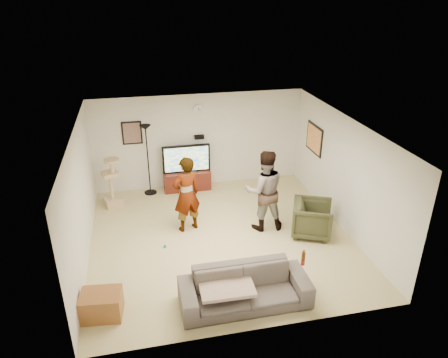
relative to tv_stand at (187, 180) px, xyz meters
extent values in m
cube|color=tan|center=(0.38, -2.50, -0.27)|extent=(5.50, 5.50, 0.02)
cube|color=silver|center=(0.38, -2.50, 2.25)|extent=(5.50, 5.50, 0.02)
cube|color=white|center=(0.38, 0.25, 0.99)|extent=(5.50, 0.04, 2.50)
cube|color=white|center=(0.38, -5.25, 0.99)|extent=(5.50, 0.04, 2.50)
cube|color=white|center=(-2.37, -2.50, 0.99)|extent=(0.04, 5.50, 2.50)
cube|color=white|center=(3.13, -2.50, 0.99)|extent=(0.04, 5.50, 2.50)
cylinder|color=silver|center=(0.38, 0.22, 1.84)|extent=(0.26, 0.04, 0.26)
cube|color=black|center=(0.38, 0.19, 1.12)|extent=(0.25, 0.10, 0.10)
cube|color=brown|center=(-1.32, 0.23, 1.34)|extent=(0.42, 0.03, 0.52)
cube|color=#E18F4B|center=(3.11, -0.90, 1.24)|extent=(0.03, 0.78, 0.62)
cube|color=#471710|center=(0.00, 0.00, 0.00)|extent=(1.23, 0.45, 0.51)
cube|color=silver|center=(-0.05, -0.40, -0.22)|extent=(0.40, 0.30, 0.07)
cube|color=black|center=(0.00, 0.00, 0.62)|extent=(1.24, 0.08, 0.74)
cube|color=yellow|center=(0.00, -0.04, 0.62)|extent=(1.14, 0.01, 0.65)
cylinder|color=black|center=(-0.99, -0.03, 0.67)|extent=(0.32, 0.32, 1.86)
cube|color=tan|center=(-1.93, -0.51, 0.37)|extent=(0.51, 0.51, 1.25)
imported|color=gray|center=(-0.27, -2.02, 0.61)|extent=(0.73, 0.60, 1.73)
imported|color=teal|center=(1.40, -2.30, 0.67)|extent=(0.94, 0.76, 1.85)
imported|color=#534B45|center=(0.35, -4.62, 0.07)|extent=(2.21, 0.86, 0.64)
cube|color=tan|center=(0.03, -4.62, 0.18)|extent=(0.92, 0.72, 0.06)
cylinder|color=#4B260A|center=(1.37, -4.62, 0.51)|extent=(0.06, 0.06, 0.25)
imported|color=#34361E|center=(2.35, -2.80, 0.13)|extent=(1.09, 1.08, 0.76)
cube|color=brown|center=(-2.02, -4.40, -0.04)|extent=(0.71, 0.56, 0.44)
sphere|color=#098D6D|center=(-0.84, -2.64, -0.22)|extent=(0.07, 0.07, 0.07)
camera|label=1|loc=(-1.19, -10.03, 4.72)|focal=33.43mm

